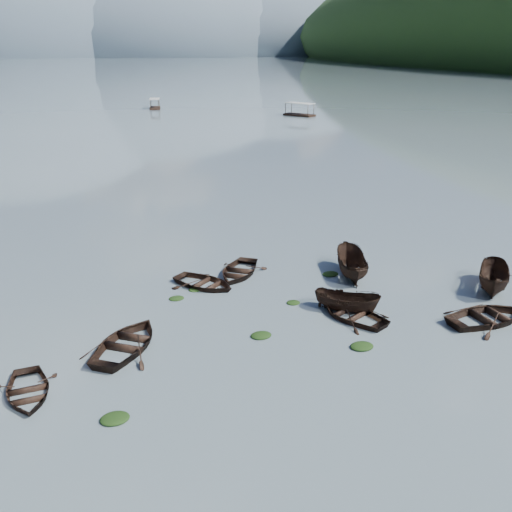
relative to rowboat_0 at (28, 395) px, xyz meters
name	(u,v)px	position (x,y,z in m)	size (l,w,h in m)	color
ground_plane	(341,381)	(13.77, -3.59, 0.00)	(2400.00, 2400.00, 0.00)	slate
haze_mtn_b	(9,55)	(-46.23, 896.41, 0.00)	(520.00, 520.00, 340.00)	#475666
haze_mtn_c	(150,54)	(153.77, 896.41, 0.00)	(520.00, 520.00, 260.00)	#475666
haze_mtn_d	(262,53)	(333.77, 896.41, 0.00)	(520.00, 520.00, 220.00)	#475666
rowboat_0	(28,395)	(0.00, 0.00, 0.00)	(2.83, 3.97, 0.82)	black
rowboat_1	(128,349)	(4.76, 2.75, 0.00)	(3.64, 5.10, 1.06)	black
rowboat_2	(346,311)	(17.51, 2.96, 0.00)	(1.47, 3.92, 1.51)	black
rowboat_3	(352,318)	(17.41, 2.04, 0.00)	(3.10, 4.34, 0.90)	black
rowboat_4	(487,322)	(24.41, -0.89, 0.00)	(3.59, 5.03, 1.04)	black
rowboat_5	(493,290)	(27.73, 2.56, 0.00)	(1.86, 4.93, 1.91)	black
rowboat_6	(204,286)	(10.49, 9.26, 0.00)	(3.11, 4.36, 0.90)	black
rowboat_7	(239,274)	(13.22, 10.47, 0.00)	(3.29, 4.60, 0.95)	black
rowboat_8	(351,276)	(20.31, 7.69, 0.00)	(1.86, 4.94, 1.91)	black
weed_clump_0	(115,420)	(3.48, -3.12, 0.00)	(1.24, 1.02, 0.27)	black
weed_clump_1	(261,336)	(11.71, 1.70, 0.00)	(1.15, 0.92, 0.25)	black
weed_clump_2	(362,348)	(16.24, -1.15, 0.00)	(1.25, 1.00, 0.27)	black
weed_clump_3	(293,303)	(14.97, 4.99, 0.00)	(0.85, 0.72, 0.19)	black
weed_clump_4	(331,300)	(17.32, 4.63, 0.00)	(1.01, 0.80, 0.21)	black
weed_clump_5	(177,299)	(8.40, 7.93, 0.00)	(0.95, 0.76, 0.20)	black
weed_clump_6	(195,290)	(9.82, 8.87, 0.00)	(0.88, 0.73, 0.18)	black
weed_clump_7	(330,275)	(19.11, 8.34, 0.00)	(1.12, 0.90, 0.24)	black
pontoon_centre	(155,109)	(26.09, 117.72, 0.00)	(2.47, 5.93, 2.27)	black
pontoon_right	(299,116)	(53.33, 92.94, 0.00)	(2.83, 6.80, 2.61)	black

